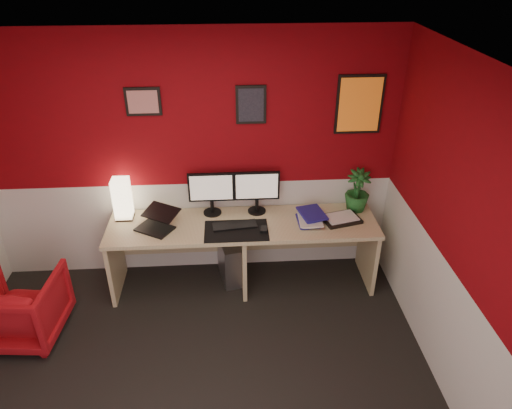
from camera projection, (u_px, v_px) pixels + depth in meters
name	position (u px, v px, depth m)	size (l,w,h in m)	color
ground	(189.00, 400.00, 3.69)	(4.00, 3.50, 0.01)	black
ceiling	(155.00, 81.00, 2.44)	(4.00, 3.50, 0.01)	white
wall_back	(191.00, 161.00, 4.58)	(4.00, 0.01, 2.50)	maroon
wall_right	(475.00, 261.00, 3.18)	(0.01, 3.50, 2.50)	maroon
wainscot_back	(195.00, 226.00, 4.95)	(4.00, 0.01, 1.00)	silver
wainscot_right	(452.00, 342.00, 3.55)	(0.01, 3.50, 1.00)	silver
desk	(244.00, 254.00, 4.75)	(2.60, 0.65, 0.73)	tan
shoji_lamp	(122.00, 200.00, 4.56)	(0.16, 0.16, 0.40)	#FFE5B2
laptop	(154.00, 220.00, 4.42)	(0.33, 0.23, 0.22)	black
monitor_left	(211.00, 187.00, 4.59)	(0.45, 0.06, 0.58)	black
monitor_right	(257.00, 186.00, 4.62)	(0.45, 0.06, 0.58)	black
desk_mat	(236.00, 231.00, 4.45)	(0.60, 0.38, 0.01)	black
keyboard	(235.00, 225.00, 4.51)	(0.42, 0.14, 0.02)	black
mouse	(264.00, 229.00, 4.44)	(0.06, 0.10, 0.03)	black
book_bottom	(298.00, 222.00, 4.57)	(0.20, 0.27, 0.03)	navy
book_middle	(299.00, 220.00, 4.55)	(0.22, 0.30, 0.02)	silver
book_top	(301.00, 215.00, 4.57)	(0.23, 0.31, 0.03)	navy
zen_tray	(341.00, 219.00, 4.61)	(0.35, 0.25, 0.03)	black
potted_plant	(358.00, 191.00, 4.69)	(0.24, 0.24, 0.43)	#19591E
pc_tower	(231.00, 259.00, 4.91)	(0.20, 0.45, 0.45)	#99999E
armchair	(21.00, 306.00, 4.16)	(0.67, 0.69, 0.63)	#A4141A
art_left	(143.00, 102.00, 4.24)	(0.32, 0.02, 0.26)	red
art_center	(251.00, 105.00, 4.32)	(0.28, 0.02, 0.36)	black
art_right	(359.00, 105.00, 4.39)	(0.44, 0.02, 0.56)	orange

